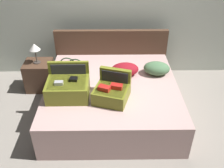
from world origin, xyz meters
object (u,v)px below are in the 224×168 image
object	(u,v)px
hard_case_large	(68,87)
hard_case_medium	(112,91)
pillow_near_headboard	(125,70)
bed	(112,98)
duffel_bag	(73,71)
nightstand	(40,75)
pillow_center_head	(157,68)
table_lamp	(35,48)

from	to	relation	value
hard_case_large	hard_case_medium	distance (m)	0.57
pillow_near_headboard	bed	bearing A→B (deg)	-127.58
duffel_bag	nightstand	size ratio (longest dim) A/B	1.00
bed	pillow_center_head	world-z (taller)	pillow_center_head
bed	pillow_near_headboard	world-z (taller)	pillow_near_headboard
hard_case_large	duffel_bag	xyz separation A→B (m)	(0.01, 0.44, -0.02)
pillow_near_headboard	pillow_center_head	bearing A→B (deg)	3.76
bed	hard_case_medium	xyz separation A→B (m)	(-0.01, -0.33, 0.36)
nightstand	table_lamp	xyz separation A→B (m)	(0.00, 0.00, 0.50)
hard_case_medium	nightstand	xyz separation A→B (m)	(-1.20, 0.99, -0.37)
duffel_bag	bed	bearing A→B (deg)	-18.22
pillow_center_head	nightstand	size ratio (longest dim) A/B	0.80
hard_case_large	bed	bearing A→B (deg)	23.53
bed	table_lamp	distance (m)	1.46
duffel_bag	pillow_center_head	xyz separation A→B (m)	(1.22, 0.10, -0.03)
bed	hard_case_large	world-z (taller)	hard_case_large
pillow_center_head	table_lamp	world-z (taller)	table_lamp
hard_case_large	nightstand	xyz separation A→B (m)	(-0.63, 0.91, -0.39)
pillow_near_headboard	nightstand	bearing A→B (deg)	163.64
hard_case_large	table_lamp	world-z (taller)	hard_case_large
pillow_near_headboard	pillow_center_head	world-z (taller)	pillow_near_headboard
pillow_center_head	pillow_near_headboard	bearing A→B (deg)	-176.24
duffel_bag	pillow_near_headboard	distance (m)	0.75
bed	pillow_near_headboard	bearing A→B (deg)	52.42
table_lamp	pillow_center_head	bearing A→B (deg)	-11.44
bed	duffel_bag	xyz separation A→B (m)	(-0.56, 0.18, 0.37)
hard_case_large	pillow_near_headboard	distance (m)	0.91
hard_case_large	pillow_center_head	xyz separation A→B (m)	(1.24, 0.53, -0.04)
bed	hard_case_large	size ratio (longest dim) A/B	3.43
hard_case_medium	hard_case_large	bearing A→B (deg)	-170.45
hard_case_large	duffel_bag	size ratio (longest dim) A/B	1.11
duffel_bag	nightstand	bearing A→B (deg)	143.55
duffel_bag	pillow_center_head	bearing A→B (deg)	4.61
hard_case_medium	nightstand	world-z (taller)	hard_case_medium
table_lamp	pillow_near_headboard	bearing A→B (deg)	-16.36
hard_case_large	pillow_near_headboard	size ratio (longest dim) A/B	1.32
table_lamp	duffel_bag	bearing A→B (deg)	-36.45
duffel_bag	pillow_near_headboard	bearing A→B (deg)	5.14
nightstand	hard_case_large	bearing A→B (deg)	-55.33
hard_case_medium	pillow_near_headboard	bearing A→B (deg)	88.26
hard_case_large	nightstand	bearing A→B (deg)	124.24
hard_case_medium	pillow_near_headboard	xyz separation A→B (m)	(0.20, 0.58, -0.02)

